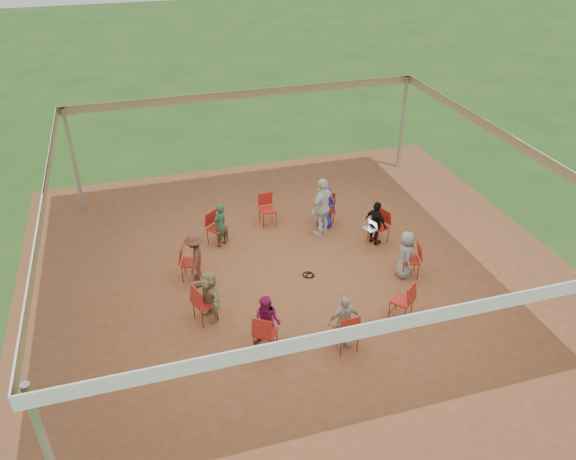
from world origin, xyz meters
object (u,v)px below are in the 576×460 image
object	(u,v)px
person_seated_4	(209,295)
cable_coil	(309,275)
chair_2	(268,210)
person_seated_5	(267,322)
chair_1	(326,210)
chair_9	(410,260)
person_seated_3	(195,257)
standing_person	(323,207)
chair_0	(379,227)
person_seated_0	(376,223)
person_seated_7	(406,254)
person_seated_2	(220,225)
laptop	(371,226)
chair_5	(205,303)
chair_3	(217,229)
chair_7	(346,331)
chair_6	(265,332)
person_seated_1	(325,207)
person_seated_6	(344,321)
chair_4	(190,263)
chair_8	(402,300)

from	to	relation	value
person_seated_4	cable_coil	size ratio (longest dim) A/B	3.94
chair_2	person_seated_5	distance (m)	4.79
chair_1	chair_9	bearing A→B (deg)	144.00
person_seated_3	standing_person	xyz separation A→B (m)	(3.51, 1.03, 0.22)
chair_0	person_seated_0	size ratio (longest dim) A/B	0.75
chair_2	cable_coil	bearing A→B (deg)	94.43
person_seated_5	person_seated_7	size ratio (longest dim) A/B	1.00
person_seated_2	laptop	distance (m)	3.85
laptop	chair_5	bearing A→B (deg)	90.00
person_seated_2	chair_3	bearing A→B (deg)	-90.00
chair_1	laptop	bearing A→B (deg)	151.93
chair_7	person_seated_7	distance (m)	2.97
chair_6	person_seated_5	bearing A→B (deg)	90.00
standing_person	chair_5	bearing A→B (deg)	0.69
person_seated_0	chair_1	bearing A→B (deg)	13.81
laptop	chair_6	bearing A→B (deg)	109.07
person_seated_3	person_seated_7	distance (m)	4.92
chair_7	person_seated_1	xyz separation A→B (m)	(1.23, 4.63, 0.15)
person_seated_1	person_seated_6	world-z (taller)	same
chair_7	person_seated_4	bearing A→B (deg)	142.12
person_seated_3	laptop	distance (m)	4.52
chair_9	cable_coil	distance (m)	2.42
chair_4	person_seated_4	size ratio (longest dim) A/B	0.75
chair_9	standing_person	world-z (taller)	standing_person
chair_6	chair_1	bearing A→B (deg)	90.00
person_seated_3	standing_person	distance (m)	3.66
chair_3	chair_5	size ratio (longest dim) A/B	1.00
person_seated_5	chair_5	bearing A→B (deg)	166.19
chair_8	chair_9	distance (m)	1.59
chair_0	chair_3	world-z (taller)	same
chair_5	person_seated_4	world-z (taller)	person_seated_4
chair_1	chair_0	bearing A→B (deg)	162.00
person_seated_3	person_seated_7	size ratio (longest dim) A/B	1.00
chair_6	person_seated_7	world-z (taller)	person_seated_7
chair_5	person_seated_5	bearing A→B (deg)	22.19
person_seated_2	person_seated_7	size ratio (longest dim) A/B	1.00
chair_2	chair_9	bearing A→B (deg)	126.00
chair_8	chair_2	bearing A→B (deg)	72.00
chair_6	person_seated_4	distance (m)	1.57
person_seated_2	person_seated_7	world-z (taller)	same
chair_1	person_seated_6	bearing A→B (deg)	107.56
chair_7	chair_9	bearing A→B (deg)	36.00
person_seated_6	laptop	size ratio (longest dim) A/B	3.04
person_seated_2	person_seated_4	distance (m)	2.89
chair_5	person_seated_2	distance (m)	2.97
person_seated_1	chair_6	bearing A→B (deg)	90.00
chair_1	person_seated_4	xyz separation A→B (m)	(-3.72, -3.02, 0.15)
chair_7	person_seated_5	bearing A→B (deg)	157.81
chair_7	person_seated_1	distance (m)	4.79
chair_4	cable_coil	world-z (taller)	chair_4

